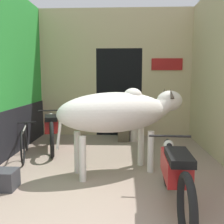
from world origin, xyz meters
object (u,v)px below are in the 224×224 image
bicycle (25,141)px  crate (1,180)px  cow (119,112)px  motorcycle_near (175,172)px  shopkeeper_seated (124,116)px  motorcycle_far (51,128)px  plastic_stool (134,132)px

bicycle → crate: bicycle is taller
cow → crate: cow is taller
motorcycle_near → bicycle: bearing=142.6°
cow → shopkeeper_seated: cow is taller
bicycle → cow: bearing=-21.7°
motorcycle_far → crate: 2.19m
crate → plastic_stool: bearing=56.0°
motorcycle_far → shopkeeper_seated: shopkeeper_seated is taller
motorcycle_near → plastic_stool: size_ratio=4.61×
motorcycle_far → motorcycle_near: bearing=-49.2°
motorcycle_far → crate: bearing=-93.7°
plastic_stool → motorcycle_far: bearing=-155.9°
cow → plastic_stool: size_ratio=5.08×
bicycle → shopkeeper_seated: (2.00, 1.46, 0.30)m
shopkeeper_seated → crate: (-1.76, -3.01, -0.49)m
motorcycle_far → plastic_stool: (1.89, 0.84, -0.24)m
shopkeeper_seated → plastic_stool: bearing=-2.3°
cow → plastic_stool: (0.34, 2.22, -0.79)m
motorcycle_far → crate: (-0.14, -2.16, -0.33)m
bicycle → plastic_stool: bicycle is taller
cow → motorcycle_near: bearing=-60.4°
shopkeeper_seated → crate: 3.52m
motorcycle_near → plastic_stool: (-0.37, 3.46, -0.22)m
cow → motorcycle_far: 2.14m
shopkeeper_seated → plastic_stool: shopkeeper_seated is taller
plastic_stool → crate: 3.62m
plastic_stool → cow: bearing=-98.6°
cow → shopkeeper_seated: bearing=88.2°
motorcycle_far → plastic_stool: bearing=24.1°
shopkeeper_seated → crate: bearing=-120.3°
cow → motorcycle_near: (0.71, -1.24, -0.56)m
cow → crate: bearing=-155.2°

